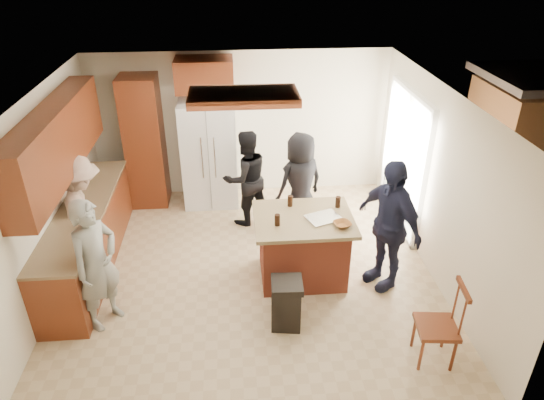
{
  "coord_description": "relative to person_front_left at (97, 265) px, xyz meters",
  "views": [
    {
      "loc": [
        -0.14,
        -5.4,
        4.14
      ],
      "look_at": [
        0.32,
        -0.02,
        1.15
      ],
      "focal_mm": 32.0,
      "sensor_mm": 36.0,
      "label": 1
    }
  ],
  "objects": [
    {
      "name": "room_shell",
      "position": [
        6.12,
        2.43,
        0.04
      ],
      "size": [
        8.0,
        5.2,
        5.0
      ],
      "color": "tan",
      "rests_on": "ground"
    },
    {
      "name": "person_front_left",
      "position": [
        0.0,
        0.0,
        0.0
      ],
      "size": [
        0.71,
        0.75,
        1.66
      ],
      "primitive_type": "imported",
      "rotation": [
        0.0,
        0.0,
        0.97
      ],
      "color": "gray",
      "rests_on": "ground"
    },
    {
      "name": "person_behind_left",
      "position": [
        1.78,
        2.17,
        -0.05
      ],
      "size": [
        0.88,
        0.73,
        1.56
      ],
      "primitive_type": "imported",
      "rotation": [
        0.0,
        0.0,
        3.56
      ],
      "color": "black",
      "rests_on": "ground"
    },
    {
      "name": "person_behind_right",
      "position": [
        2.6,
        1.92,
        -0.04
      ],
      "size": [
        0.92,
        0.8,
        1.59
      ],
      "primitive_type": "imported",
      "rotation": [
        0.0,
        0.0,
        3.6
      ],
      "color": "black",
      "rests_on": "ground"
    },
    {
      "name": "person_side_right",
      "position": [
        3.52,
        0.45,
        0.07
      ],
      "size": [
        0.95,
        1.18,
        1.79
      ],
      "primitive_type": "imported",
      "rotation": [
        0.0,
        0.0,
        -1.1
      ],
      "color": "#1A1E35",
      "rests_on": "ground"
    },
    {
      "name": "person_counter",
      "position": [
        -0.45,
        1.23,
        -0.01
      ],
      "size": [
        0.63,
        1.11,
        1.63
      ],
      "primitive_type": "imported",
      "rotation": [
        0.0,
        0.0,
        1.71
      ],
      "color": "#9E7F6C",
      "rests_on": "ground"
    },
    {
      "name": "left_cabinetry",
      "position": [
        -0.5,
        1.19,
        0.13
      ],
      "size": [
        0.64,
        3.0,
        2.3
      ],
      "color": "maroon",
      "rests_on": "ground"
    },
    {
      "name": "back_wall_units",
      "position": [
        0.41,
        2.99,
        0.55
      ],
      "size": [
        1.8,
        0.6,
        2.45
      ],
      "color": "maroon",
      "rests_on": "ground"
    },
    {
      "name": "refrigerator",
      "position": [
        1.2,
        2.91,
        0.07
      ],
      "size": [
        0.9,
        0.76,
        1.8
      ],
      "color": "white",
      "rests_on": "ground"
    },
    {
      "name": "kitchen_island",
      "position": [
        2.47,
        0.67,
        -0.35
      ],
      "size": [
        1.28,
        1.03,
        0.93
      ],
      "color": "#AA432C",
      "rests_on": "ground"
    },
    {
      "name": "island_items",
      "position": [
        2.71,
        0.61,
        0.14
      ],
      "size": [
        0.98,
        0.74,
        0.15
      ],
      "color": "silver",
      "rests_on": "kitchen_island"
    },
    {
      "name": "trash_bin",
      "position": [
        2.15,
        -0.25,
        -0.51
      ],
      "size": [
        0.39,
        0.39,
        0.63
      ],
      "color": "black",
      "rests_on": "ground"
    },
    {
      "name": "spindle_chair",
      "position": [
        3.71,
        -0.92,
        -0.38
      ],
      "size": [
        0.47,
        0.47,
        0.99
      ],
      "color": "maroon",
      "rests_on": "ground"
    }
  ]
}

